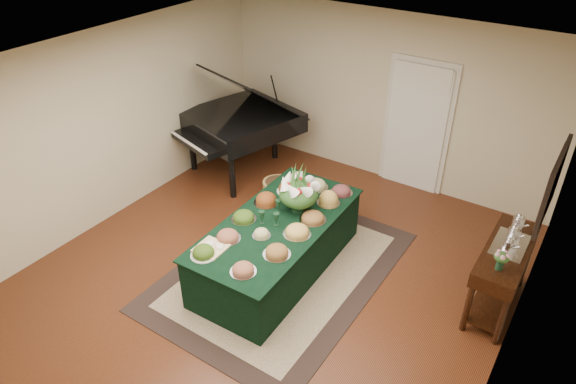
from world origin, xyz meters
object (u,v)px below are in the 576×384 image
Objects in this scene: mahogany_sideboard at (504,262)px; grand_piano at (241,121)px; floral_centerpiece at (299,190)px; buffet_table at (278,246)px.

grand_piano is at bearing 168.09° from mahogany_sideboard.
grand_piano is at bearing 144.91° from floral_centerpiece.
grand_piano reaches higher than mahogany_sideboard.
grand_piano reaches higher than buffet_table.
floral_centerpiece is 0.25× the size of grand_piano.
buffet_table is 1.90× the size of mahogany_sideboard.
buffet_table is at bearing -161.34° from mahogany_sideboard.
floral_centerpiece is at bearing -35.09° from grand_piano.
mahogany_sideboard is (2.50, 0.84, 0.30)m from buffet_table.
mahogany_sideboard is (4.44, -0.94, -0.24)m from grand_piano.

